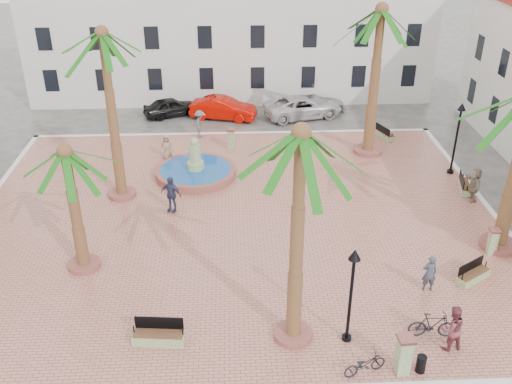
% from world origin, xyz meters
% --- Properties ---
extents(ground, '(120.00, 120.00, 0.00)m').
position_xyz_m(ground, '(0.00, 0.00, 0.00)').
color(ground, '#56544F').
rests_on(ground, ground).
extents(plaza, '(26.00, 22.00, 0.15)m').
position_xyz_m(plaza, '(0.00, 0.00, 0.07)').
color(plaza, '#B66B59').
rests_on(plaza, ground).
extents(kerb_n, '(26.30, 0.30, 0.16)m').
position_xyz_m(kerb_n, '(0.00, 11.00, 0.08)').
color(kerb_n, silver).
rests_on(kerb_n, ground).
extents(kerb_e, '(0.30, 22.30, 0.16)m').
position_xyz_m(kerb_e, '(13.00, 0.00, 0.08)').
color(kerb_e, silver).
rests_on(kerb_e, ground).
extents(building_north, '(30.40, 7.40, 9.50)m').
position_xyz_m(building_north, '(-0.00, 19.99, 4.77)').
color(building_north, silver).
rests_on(building_north, ground).
extents(fountain, '(4.56, 4.56, 2.36)m').
position_xyz_m(fountain, '(-2.20, 4.75, 0.47)').
color(fountain, '#985045').
rests_on(fountain, plaza).
extents(palm_nw, '(4.74, 4.74, 8.95)m').
position_xyz_m(palm_nw, '(-6.02, 2.59, 7.90)').
color(palm_nw, '#985045').
rests_on(palm_nw, plaza).
extents(palm_sw, '(4.58, 4.58, 5.80)m').
position_xyz_m(palm_sw, '(-6.64, -3.76, 4.92)').
color(palm_sw, '#985045').
rests_on(palm_sw, plaza).
extents(palm_s, '(4.65, 4.65, 8.40)m').
position_xyz_m(palm_s, '(1.97, -8.51, 7.40)').
color(palm_s, '#985045').
rests_on(palm_s, plaza).
extents(palm_ne, '(5.62, 5.62, 8.99)m').
position_xyz_m(palm_ne, '(8.25, 7.50, 7.80)').
color(palm_ne, '#985045').
rests_on(palm_ne, plaza).
extents(bench_s, '(1.92, 0.74, 0.99)m').
position_xyz_m(bench_s, '(-2.90, -8.60, 0.43)').
color(bench_s, '#90A66F').
rests_on(bench_s, plaza).
extents(bench_se, '(1.66, 1.29, 0.87)m').
position_xyz_m(bench_se, '(9.83, -5.51, 0.39)').
color(bench_se, '#90A66F').
rests_on(bench_se, plaza).
extents(bench_e, '(0.87, 1.73, 0.87)m').
position_xyz_m(bench_e, '(12.38, 2.35, 0.40)').
color(bench_e, '#90A66F').
rests_on(bench_e, plaza).
extents(bench_ne, '(1.04, 1.70, 0.86)m').
position_xyz_m(bench_ne, '(9.84, 9.67, 0.39)').
color(bench_ne, '#90A66F').
rests_on(bench_ne, plaza).
extents(lamppost_s, '(0.43, 0.43, 3.95)m').
position_xyz_m(lamppost_s, '(3.91, -8.76, 2.83)').
color(lamppost_s, black).
rests_on(lamppost_s, plaza).
extents(lamppost_e, '(0.46, 0.46, 4.22)m').
position_xyz_m(lamppost_e, '(12.40, 4.49, 3.01)').
color(lamppost_e, black).
rests_on(lamppost_e, plaza).
extents(bollard_se, '(0.59, 0.59, 1.54)m').
position_xyz_m(bollard_se, '(5.48, -10.40, 0.95)').
color(bollard_se, '#90A66F').
rests_on(bollard_se, plaza).
extents(bollard_n, '(0.58, 0.58, 1.34)m').
position_xyz_m(bollard_n, '(-0.15, 8.43, 0.84)').
color(bollard_n, '#90A66F').
rests_on(bollard_n, plaza).
extents(bollard_e, '(0.47, 0.47, 1.25)m').
position_xyz_m(bollard_e, '(11.39, -3.59, 0.80)').
color(bollard_e, '#90A66F').
rests_on(bollard_e, plaza).
extents(litter_bin, '(0.34, 0.34, 0.66)m').
position_xyz_m(litter_bin, '(6.13, -10.40, 0.48)').
color(litter_bin, black).
rests_on(litter_bin, plaza).
extents(cyclist_a, '(0.61, 0.40, 1.64)m').
position_xyz_m(cyclist_a, '(7.73, -6.02, 0.97)').
color(cyclist_a, '#353D4C').
rests_on(cyclist_a, plaza).
extents(bicycle_a, '(1.66, 1.01, 0.82)m').
position_xyz_m(bicycle_a, '(4.19, -10.40, 0.56)').
color(bicycle_a, black).
rests_on(bicycle_a, plaza).
extents(cyclist_b, '(1.00, 0.84, 1.84)m').
position_xyz_m(cyclist_b, '(7.47, -9.35, 1.07)').
color(cyclist_b, brown).
rests_on(cyclist_b, plaza).
extents(bicycle_b, '(1.81, 0.63, 1.07)m').
position_xyz_m(bicycle_b, '(7.03, -8.74, 0.68)').
color(bicycle_b, black).
rests_on(bicycle_b, plaza).
extents(pedestrian_fountain_a, '(0.81, 0.56, 1.59)m').
position_xyz_m(pedestrian_fountain_a, '(-4.00, 7.03, 0.95)').
color(pedestrian_fountain_a, '#957B5E').
rests_on(pedestrian_fountain_a, plaza).
extents(pedestrian_fountain_b, '(1.22, 0.91, 1.93)m').
position_xyz_m(pedestrian_fountain_b, '(-3.23, 0.87, 1.11)').
color(pedestrian_fountain_b, navy).
rests_on(pedestrian_fountain_b, plaza).
extents(pedestrian_north, '(0.73, 1.21, 1.82)m').
position_xyz_m(pedestrian_north, '(-2.17, 10.40, 1.06)').
color(pedestrian_north, '#4D4E53').
rests_on(pedestrian_north, plaza).
extents(pedestrian_east, '(0.67, 1.77, 1.87)m').
position_xyz_m(pedestrian_east, '(12.40, 1.29, 1.09)').
color(pedestrian_east, '#7C705E').
rests_on(pedestrian_east, plaza).
extents(car_black, '(4.22, 2.98, 1.34)m').
position_xyz_m(car_black, '(-4.43, 14.78, 0.67)').
color(car_black, black).
rests_on(car_black, ground).
extents(car_red, '(4.91, 2.74, 1.53)m').
position_xyz_m(car_red, '(-0.68, 14.06, 0.77)').
color(car_red, '#BD0A00').
rests_on(car_red, ground).
extents(car_silver, '(4.99, 3.38, 1.34)m').
position_xyz_m(car_silver, '(6.00, 14.82, 0.67)').
color(car_silver, '#ACACB5').
rests_on(car_silver, ground).
extents(car_white, '(6.03, 3.92, 1.54)m').
position_xyz_m(car_white, '(5.02, 14.13, 0.77)').
color(car_white, beige).
rests_on(car_white, ground).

